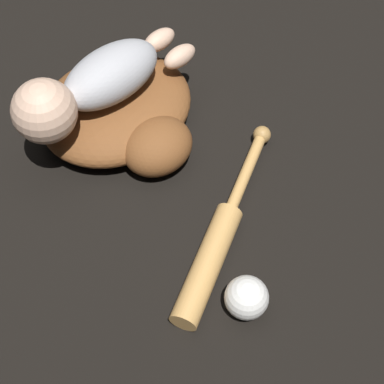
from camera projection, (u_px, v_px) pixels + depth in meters
name	position (u px, v px, depth m)	size (l,w,h in m)	color
ground_plane	(123.00, 143.00, 1.28)	(6.00, 6.00, 0.00)	black
baseball_glove	(122.00, 114.00, 1.26)	(0.39, 0.38, 0.09)	brown
baby_figure	(89.00, 87.00, 1.17)	(0.39, 0.21, 0.12)	#B2B2B7
baseball_bat	(217.00, 242.00, 1.13)	(0.44, 0.11, 0.05)	tan
baseball	(247.00, 298.00, 1.06)	(0.07, 0.07, 0.07)	white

